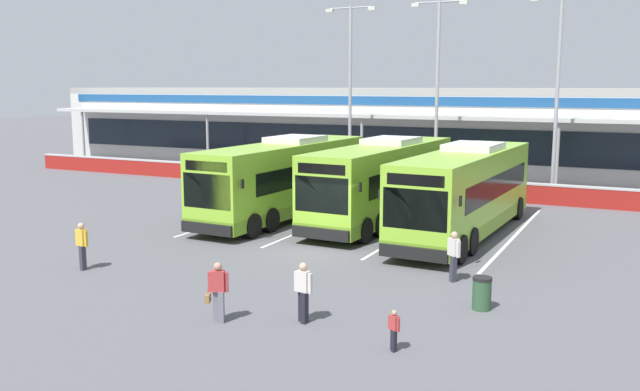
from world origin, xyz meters
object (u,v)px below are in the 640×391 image
at_px(pedestrian_approaching_bus, 454,254).
at_px(lamp_post_east, 558,84).
at_px(coach_bus_leftmost, 285,180).
at_px(litter_bin, 482,293).
at_px(pedestrian_with_handbag, 218,290).
at_px(coach_bus_centre, 466,193).
at_px(lamp_post_centre, 437,84).
at_px(pedestrian_child, 394,329).
at_px(pedestrian_in_dark_coat, 303,290).
at_px(pedestrian_near_bin, 82,244).
at_px(lamp_post_west, 350,84).
at_px(coach_bus_left_centre, 383,182).

xyz_separation_m(pedestrian_approaching_bus, lamp_post_east, (0.64, 17.91, 5.42)).
xyz_separation_m(coach_bus_leftmost, litter_bin, (11.54, -9.54, -1.32)).
relative_size(pedestrian_with_handbag, pedestrian_approaching_bus, 1.00).
bearing_deg(coach_bus_leftmost, pedestrian_approaching_bus, -35.33).
height_order(coach_bus_centre, lamp_post_centre, lamp_post_centre).
bearing_deg(pedestrian_approaching_bus, coach_bus_leftmost, 144.67).
distance_m(pedestrian_child, litter_bin, 4.11).
relative_size(coach_bus_leftmost, pedestrian_approaching_bus, 7.55).
height_order(coach_bus_centre, pedestrian_in_dark_coat, coach_bus_centre).
bearing_deg(pedestrian_with_handbag, pedestrian_in_dark_coat, 25.30).
distance_m(pedestrian_near_bin, lamp_post_west, 23.08).
height_order(pedestrian_child, lamp_post_west, lamp_post_west).
bearing_deg(litter_bin, lamp_post_east, 92.34).
distance_m(coach_bus_left_centre, coach_bus_centre, 4.43).
bearing_deg(coach_bus_leftmost, pedestrian_in_dark_coat, -59.20).
bearing_deg(pedestrian_in_dark_coat, pedestrian_near_bin, 171.68).
height_order(pedestrian_child, lamp_post_east, lamp_post_east).
bearing_deg(coach_bus_left_centre, lamp_post_centre, 92.07).
xyz_separation_m(coach_bus_left_centre, lamp_post_centre, (-0.34, 9.41, 4.50)).
xyz_separation_m(pedestrian_child, lamp_post_centre, (-6.24, 24.08, 5.75)).
distance_m(pedestrian_in_dark_coat, lamp_post_west, 26.03).
bearing_deg(pedestrian_with_handbag, lamp_post_centre, 93.24).
relative_size(coach_bus_left_centre, pedestrian_near_bin, 7.55).
bearing_deg(pedestrian_approaching_bus, pedestrian_with_handbag, -125.17).
distance_m(coach_bus_left_centre, lamp_post_east, 12.29).
xyz_separation_m(pedestrian_in_dark_coat, pedestrian_child, (2.83, -0.82, -0.33)).
bearing_deg(coach_bus_left_centre, pedestrian_with_handbag, -86.02).
xyz_separation_m(coach_bus_leftmost, lamp_post_east, (10.71, 10.77, 4.50)).
relative_size(pedestrian_near_bin, lamp_post_centre, 0.15).
height_order(coach_bus_centre, pedestrian_approaching_bus, coach_bus_centre).
relative_size(pedestrian_in_dark_coat, pedestrian_approaching_bus, 1.00).
relative_size(pedestrian_approaching_bus, lamp_post_east, 0.15).
height_order(coach_bus_leftmost, lamp_post_west, lamp_post_west).
bearing_deg(lamp_post_east, pedestrian_child, -90.79).
distance_m(coach_bus_centre, pedestrian_in_dark_coat, 12.53).
bearing_deg(coach_bus_left_centre, coach_bus_centre, -18.53).
distance_m(coach_bus_leftmost, litter_bin, 15.03).
bearing_deg(lamp_post_centre, coach_bus_leftmost, -111.32).
bearing_deg(pedestrian_near_bin, pedestrian_child, -10.23).
bearing_deg(pedestrian_in_dark_coat, litter_bin, 38.00).
bearing_deg(litter_bin, coach_bus_centre, 107.08).
height_order(pedestrian_with_handbag, pedestrian_in_dark_coat, same).
distance_m(pedestrian_in_dark_coat, litter_bin, 5.08).
height_order(pedestrian_with_handbag, pedestrian_near_bin, same).
relative_size(pedestrian_child, pedestrian_near_bin, 0.62).
bearing_deg(litter_bin, coach_bus_left_centre, 123.36).
bearing_deg(pedestrian_near_bin, pedestrian_approaching_bus, 19.69).
xyz_separation_m(pedestrian_approaching_bus, lamp_post_centre, (-5.94, 17.74, 5.42)).
distance_m(pedestrian_in_dark_coat, pedestrian_approaching_bus, 6.07).
bearing_deg(litter_bin, pedestrian_approaching_bus, 121.37).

